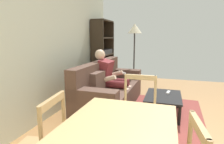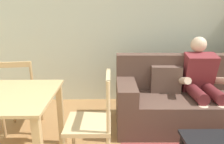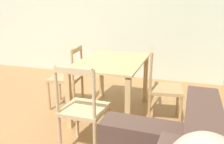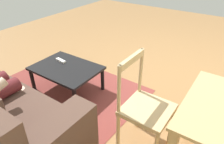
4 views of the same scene
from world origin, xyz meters
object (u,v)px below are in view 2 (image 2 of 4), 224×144
Objects in this scene: dining_chair_facing_couch at (92,123)px; couch at (195,100)px; dining_chair_near_wall at (21,97)px; person_lounging at (202,82)px.

couch is at bearing 31.20° from dining_chair_facing_couch.
dining_chair_near_wall is at bearing -177.00° from couch.
person_lounging is at bearing 29.76° from dining_chair_facing_couch.
dining_chair_near_wall is (-2.27, -0.12, 0.11)m from couch.
person_lounging is at bearing 2.50° from dining_chair_near_wall.
couch is 2.28m from dining_chair_near_wall.
person_lounging is 1.60m from dining_chair_facing_couch.
dining_chair_facing_couch reaches higher than couch.
dining_chair_facing_couch reaches higher than dining_chair_near_wall.
person_lounging is (0.05, -0.02, 0.27)m from couch.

